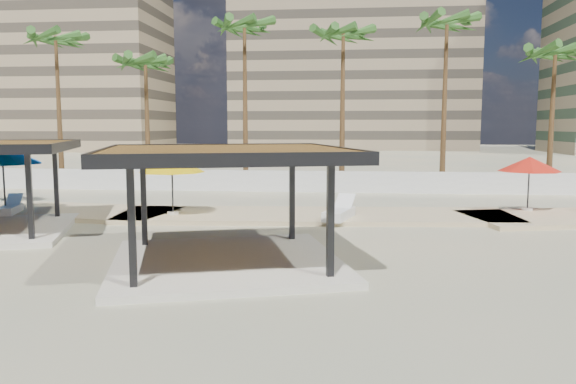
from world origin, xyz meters
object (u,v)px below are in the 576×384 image
lounger_b (339,213)px  lounger_a (10,209)px  umbrella_c (530,164)px  pavilion_central (226,196)px

lounger_b → lounger_a: bearing=105.6°
lounger_b → umbrella_c: bearing=-54.5°
pavilion_central → lounger_b: 7.70m
lounger_a → lounger_b: (13.50, 0.01, 0.04)m
umbrella_c → lounger_b: 8.58m
umbrella_c → lounger_b: umbrella_c is taller
umbrella_c → lounger_a: bearing=-172.4°
pavilion_central → umbrella_c: (10.85, 9.82, 0.24)m
pavilion_central → lounger_a: bearing=129.6°
pavilion_central → umbrella_c: 14.63m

